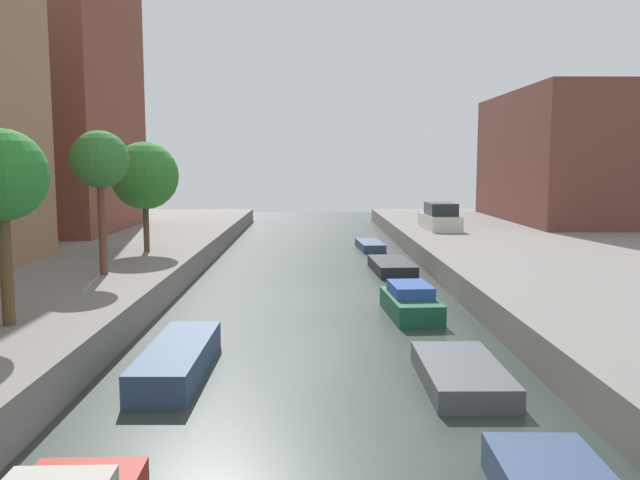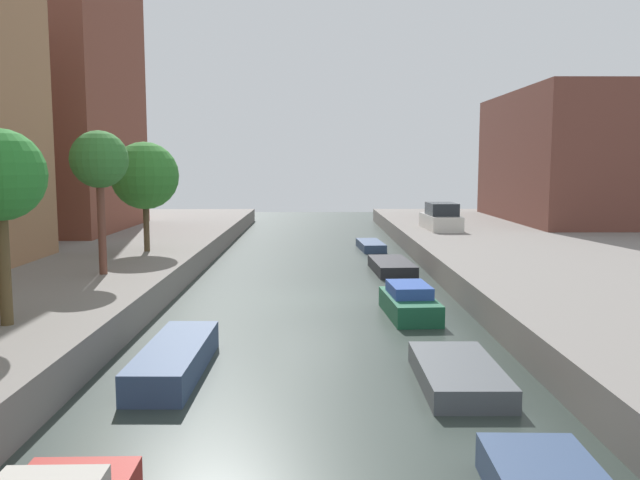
{
  "view_description": "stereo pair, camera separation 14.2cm",
  "coord_description": "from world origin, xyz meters",
  "px_view_note": "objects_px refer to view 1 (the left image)",
  "views": [
    {
      "loc": [
        -0.12,
        -22.79,
        4.81
      ],
      "look_at": [
        0.28,
        5.88,
        1.44
      ],
      "focal_mm": 36.6,
      "sensor_mm": 36.0,
      "label": 1
    },
    {
      "loc": [
        0.02,
        -22.79,
        4.81
      ],
      "look_at": [
        0.28,
        5.88,
        1.44
      ],
      "focal_mm": 36.6,
      "sensor_mm": 36.0,
      "label": 2
    }
  ],
  "objects_px": {
    "low_block_right": "(581,157)",
    "street_tree_2": "(100,161)",
    "parked_car": "(440,218)",
    "moored_boat_right_5": "(370,245)",
    "moored_boat_right_4": "(392,266)",
    "moored_boat_left_2": "(178,359)",
    "moored_boat_right_3": "(410,302)",
    "street_tree_1": "(1,177)",
    "moored_boat_right_2": "(461,374)",
    "apartment_tower_far": "(28,36)",
    "street_tree_3": "(145,176)"
  },
  "relations": [
    {
      "from": "street_tree_3",
      "to": "moored_boat_left_2",
      "type": "relative_size",
      "value": 1.05
    },
    {
      "from": "moored_boat_right_4",
      "to": "moored_boat_right_5",
      "type": "height_order",
      "value": "moored_boat_right_4"
    },
    {
      "from": "moored_boat_left_2",
      "to": "moored_boat_right_4",
      "type": "distance_m",
      "value": 15.51
    },
    {
      "from": "apartment_tower_far",
      "to": "low_block_right",
      "type": "distance_m",
      "value": 35.15
    },
    {
      "from": "street_tree_3",
      "to": "moored_boat_right_4",
      "type": "xyz_separation_m",
      "value": [
        10.75,
        0.35,
        -4.02
      ]
    },
    {
      "from": "low_block_right",
      "to": "moored_boat_left_2",
      "type": "distance_m",
      "value": 36.37
    },
    {
      "from": "street_tree_2",
      "to": "parked_car",
      "type": "height_order",
      "value": "street_tree_2"
    },
    {
      "from": "low_block_right",
      "to": "street_tree_1",
      "type": "distance_m",
      "value": 38.14
    },
    {
      "from": "moored_boat_right_4",
      "to": "moored_boat_right_2",
      "type": "bearing_deg",
      "value": -91.2
    },
    {
      "from": "low_block_right",
      "to": "street_tree_3",
      "type": "bearing_deg",
      "value": -148.52
    },
    {
      "from": "apartment_tower_far",
      "to": "moored_boat_right_5",
      "type": "xyz_separation_m",
      "value": [
        19.19,
        -1.53,
        -11.68
      ]
    },
    {
      "from": "low_block_right",
      "to": "moored_boat_right_5",
      "type": "height_order",
      "value": "low_block_right"
    },
    {
      "from": "street_tree_3",
      "to": "moored_boat_right_4",
      "type": "relative_size",
      "value": 1.17
    },
    {
      "from": "low_block_right",
      "to": "parked_car",
      "type": "distance_m",
      "value": 12.76
    },
    {
      "from": "street_tree_3",
      "to": "moored_boat_right_2",
      "type": "xyz_separation_m",
      "value": [
        10.44,
        -14.54,
        -4.03
      ]
    },
    {
      "from": "street_tree_2",
      "to": "street_tree_3",
      "type": "xyz_separation_m",
      "value": [
        0.0,
        5.93,
        -0.6
      ]
    },
    {
      "from": "low_block_right",
      "to": "street_tree_3",
      "type": "height_order",
      "value": "low_block_right"
    },
    {
      "from": "low_block_right",
      "to": "street_tree_2",
      "type": "relative_size",
      "value": 3.21
    },
    {
      "from": "street_tree_1",
      "to": "moored_boat_right_5",
      "type": "relative_size",
      "value": 1.25
    },
    {
      "from": "low_block_right",
      "to": "street_tree_3",
      "type": "distance_m",
      "value": 29.67
    },
    {
      "from": "apartment_tower_far",
      "to": "street_tree_3",
      "type": "relative_size",
      "value": 4.6
    },
    {
      "from": "parked_car",
      "to": "moored_boat_left_2",
      "type": "distance_m",
      "value": 25.4
    },
    {
      "from": "street_tree_2",
      "to": "moored_boat_left_2",
      "type": "bearing_deg",
      "value": -62.12
    },
    {
      "from": "low_block_right",
      "to": "moored_boat_right_3",
      "type": "distance_m",
      "value": 28.29
    },
    {
      "from": "moored_boat_right_2",
      "to": "street_tree_1",
      "type": "bearing_deg",
      "value": 171.92
    },
    {
      "from": "moored_boat_left_2",
      "to": "street_tree_1",
      "type": "bearing_deg",
      "value": 171.71
    },
    {
      "from": "apartment_tower_far",
      "to": "street_tree_2",
      "type": "bearing_deg",
      "value": -60.65
    },
    {
      "from": "moored_boat_right_2",
      "to": "moored_boat_right_3",
      "type": "distance_m",
      "value": 6.51
    },
    {
      "from": "street_tree_2",
      "to": "street_tree_1",
      "type": "bearing_deg",
      "value": -90.0
    },
    {
      "from": "low_block_right",
      "to": "moored_boat_right_2",
      "type": "xyz_separation_m",
      "value": [
        -14.84,
        -30.03,
        -5.0
      ]
    },
    {
      "from": "apartment_tower_far",
      "to": "street_tree_1",
      "type": "height_order",
      "value": "apartment_tower_far"
    },
    {
      "from": "moored_boat_left_2",
      "to": "low_block_right",
      "type": "bearing_deg",
      "value": 53.96
    },
    {
      "from": "moored_boat_left_2",
      "to": "moored_boat_right_5",
      "type": "xyz_separation_m",
      "value": [
        6.39,
        21.68,
        -0.11
      ]
    },
    {
      "from": "apartment_tower_far",
      "to": "moored_boat_left_2",
      "type": "bearing_deg",
      "value": -61.13
    },
    {
      "from": "moored_boat_right_3",
      "to": "low_block_right",
      "type": "bearing_deg",
      "value": 57.52
    },
    {
      "from": "street_tree_3",
      "to": "moored_boat_right_3",
      "type": "distance_m",
      "value": 13.63
    },
    {
      "from": "parked_car",
      "to": "moored_boat_right_3",
      "type": "distance_m",
      "value": 18.01
    },
    {
      "from": "parked_car",
      "to": "street_tree_2",
      "type": "bearing_deg",
      "value": -133.74
    },
    {
      "from": "street_tree_1",
      "to": "parked_car",
      "type": "height_order",
      "value": "street_tree_1"
    },
    {
      "from": "street_tree_2",
      "to": "moored_boat_left_2",
      "type": "height_order",
      "value": "street_tree_2"
    },
    {
      "from": "moored_boat_right_4",
      "to": "moored_boat_right_3",
      "type": "bearing_deg",
      "value": -92.99
    },
    {
      "from": "low_block_right",
      "to": "moored_boat_right_4",
      "type": "height_order",
      "value": "low_block_right"
    },
    {
      "from": "street_tree_2",
      "to": "apartment_tower_far",
      "type": "bearing_deg",
      "value": 119.35
    },
    {
      "from": "street_tree_3",
      "to": "moored_boat_left_2",
      "type": "distance_m",
      "value": 14.79
    },
    {
      "from": "street_tree_3",
      "to": "moored_boat_right_3",
      "type": "bearing_deg",
      "value": -37.9
    },
    {
      "from": "moored_boat_right_5",
      "to": "street_tree_2",
      "type": "bearing_deg",
      "value": -126.9
    },
    {
      "from": "moored_boat_right_3",
      "to": "moored_boat_right_5",
      "type": "xyz_separation_m",
      "value": [
        0.16,
        16.06,
        -0.2
      ]
    },
    {
      "from": "street_tree_1",
      "to": "moored_boat_right_2",
      "type": "distance_m",
      "value": 11.37
    },
    {
      "from": "apartment_tower_far",
      "to": "moored_boat_right_2",
      "type": "relative_size",
      "value": 6.16
    },
    {
      "from": "parked_car",
      "to": "street_tree_3",
      "type": "bearing_deg",
      "value": -147.36
    }
  ]
}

